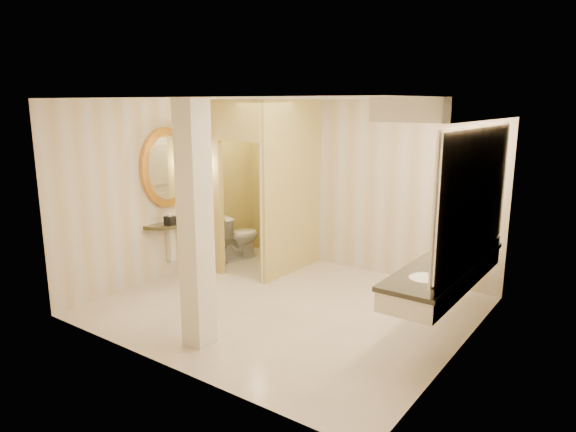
{
  "coord_description": "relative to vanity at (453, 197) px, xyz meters",
  "views": [
    {
      "loc": [
        3.75,
        -5.19,
        2.66
      ],
      "look_at": [
        -0.12,
        0.2,
        1.18
      ],
      "focal_mm": 32.0,
      "sensor_mm": 36.0,
      "label": 1
    }
  ],
  "objects": [
    {
      "name": "toilet",
      "position": [
        -3.93,
        0.85,
        -1.23
      ],
      "size": [
        0.6,
        0.86,
        0.8
      ],
      "primitive_type": "imported",
      "rotation": [
        0.0,
        0.0,
        2.92
      ],
      "color": "white",
      "rests_on": "floor"
    },
    {
      "name": "soap_bottle_b",
      "position": [
        -0.06,
        -0.05,
        -0.69
      ],
      "size": [
        0.1,
        0.1,
        0.12
      ],
      "primitive_type": "imported",
      "rotation": [
        0.0,
        0.0,
        0.06
      ],
      "color": "silver",
      "rests_on": "vanity"
    },
    {
      "name": "ceiling",
      "position": [
        -1.98,
        -0.4,
        1.07
      ],
      "size": [
        4.5,
        4.5,
        0.0
      ],
      "primitive_type": "plane",
      "rotation": [
        3.14,
        0.0,
        0.0
      ],
      "color": "white",
      "rests_on": "wall_back"
    },
    {
      "name": "wall_sconce",
      "position": [
        -3.9,
        0.03,
        0.1
      ],
      "size": [
        0.14,
        0.14,
        0.42
      ],
      "color": "#D38D43",
      "rests_on": "toilet_closet"
    },
    {
      "name": "tissue_box",
      "position": [
        -3.97,
        -0.6,
        -0.69
      ],
      "size": [
        0.15,
        0.15,
        0.13
      ],
      "primitive_type": "cube",
      "rotation": [
        0.0,
        0.0,
        0.1
      ],
      "color": "black",
      "rests_on": "console_shelf"
    },
    {
      "name": "vanity",
      "position": [
        0.0,
        0.0,
        0.0
      ],
      "size": [
        0.75,
        2.59,
        2.09
      ],
      "color": "white",
      "rests_on": "floor"
    },
    {
      "name": "toilet_closet",
      "position": [
        -3.09,
        0.57,
        -0.24
      ],
      "size": [
        1.5,
        1.55,
        2.7
      ],
      "color": "#ECDD7B",
      "rests_on": "floor"
    },
    {
      "name": "wall_right",
      "position": [
        0.27,
        -0.4,
        -0.28
      ],
      "size": [
        0.02,
        4.0,
        2.7
      ],
      "primitive_type": "cube",
      "color": "beige",
      "rests_on": "floor"
    },
    {
      "name": "floor",
      "position": [
        -1.98,
        -0.4,
        -1.63
      ],
      "size": [
        4.5,
        4.5,
        0.0
      ],
      "primitive_type": "plane",
      "color": "beige",
      "rests_on": "ground"
    },
    {
      "name": "pillar",
      "position": [
        -2.16,
        -1.83,
        -0.28
      ],
      "size": [
        0.28,
        0.28,
        2.7
      ],
      "primitive_type": "cube",
      "color": "white",
      "rests_on": "floor"
    },
    {
      "name": "console_shelf",
      "position": [
        -4.19,
        -0.43,
        -0.29
      ],
      "size": [
        0.92,
        0.92,
        1.91
      ],
      "color": "black",
      "rests_on": "floor"
    },
    {
      "name": "soap_bottle_c",
      "position": [
        -0.14,
        0.43,
        -0.65
      ],
      "size": [
        0.09,
        0.09,
        0.21
      ],
      "primitive_type": "imported",
      "rotation": [
        0.0,
        0.0,
        0.06
      ],
      "color": "#C6B28C",
      "rests_on": "vanity"
    },
    {
      "name": "wall_front",
      "position": [
        -1.98,
        -2.4,
        -0.28
      ],
      "size": [
        4.5,
        0.02,
        2.7
      ],
      "primitive_type": "cube",
      "color": "beige",
      "rests_on": "floor"
    },
    {
      "name": "wall_back",
      "position": [
        -1.98,
        1.6,
        -0.28
      ],
      "size": [
        4.5,
        0.02,
        2.7
      ],
      "primitive_type": "cube",
      "color": "beige",
      "rests_on": "floor"
    },
    {
      "name": "wall_left",
      "position": [
        -4.23,
        -0.4,
        -0.28
      ],
      "size": [
        0.02,
        4.0,
        2.7
      ],
      "primitive_type": "cube",
      "color": "beige",
      "rests_on": "floor"
    },
    {
      "name": "soap_bottle_a",
      "position": [
        -0.06,
        0.15,
        -0.68
      ],
      "size": [
        0.08,
        0.08,
        0.15
      ],
      "primitive_type": "imported",
      "rotation": [
        0.0,
        0.0,
        0.18
      ],
      "color": "beige",
      "rests_on": "vanity"
    }
  ]
}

